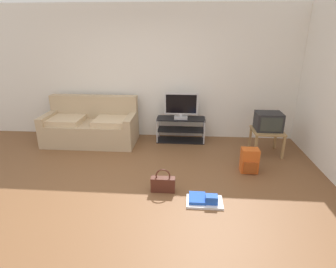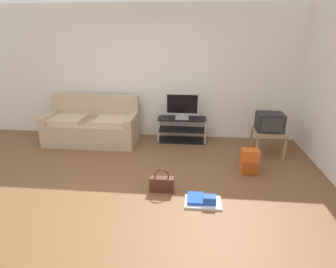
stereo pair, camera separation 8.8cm
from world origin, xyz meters
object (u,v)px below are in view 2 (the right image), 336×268
object	(u,v)px
flat_tv	(182,106)
backpack	(250,161)
crt_tv	(270,122)
floor_tray	(202,201)
couch	(93,126)
tv_stand	(182,130)
side_table	(268,134)
handbag	(162,184)

from	to	relation	value
flat_tv	backpack	distance (m)	1.81
crt_tv	floor_tray	distance (m)	2.22
couch	tv_stand	world-z (taller)	couch
side_table	backpack	size ratio (longest dim) A/B	1.36
backpack	tv_stand	bearing A→B (deg)	155.00
crt_tv	handbag	xyz separation A→B (m)	(-1.80, -1.50, -0.50)
floor_tray	crt_tv	bearing A→B (deg)	55.06
handbag	floor_tray	world-z (taller)	handbag
flat_tv	side_table	bearing A→B (deg)	-16.60
side_table	backpack	distance (m)	0.93
tv_stand	handbag	distance (m)	2.01
crt_tv	tv_stand	bearing A→B (deg)	163.20
couch	floor_tray	bearing A→B (deg)	-42.60
tv_stand	backpack	xyz separation A→B (m)	(1.16, -1.29, -0.05)
crt_tv	backpack	distance (m)	1.02
couch	flat_tv	world-z (taller)	flat_tv
side_table	floor_tray	size ratio (longest dim) A/B	1.13
backpack	handbag	size ratio (longest dim) A/B	1.14
tv_stand	handbag	bearing A→B (deg)	-95.30
couch	flat_tv	xyz separation A→B (m)	(1.83, 0.18, 0.42)
side_table	handbag	distance (m)	2.35
handbag	crt_tv	bearing A→B (deg)	39.88
couch	backpack	world-z (taller)	couch
side_table	crt_tv	bearing A→B (deg)	90.00
flat_tv	floor_tray	distance (m)	2.37
couch	floor_tray	xyz separation A→B (m)	(2.22, -2.04, -0.30)
couch	tv_stand	distance (m)	1.85
backpack	crt_tv	bearing A→B (deg)	83.51
flat_tv	handbag	xyz separation A→B (m)	(-0.18, -1.97, -0.64)
backpack	floor_tray	size ratio (longest dim) A/B	0.83
tv_stand	side_table	bearing A→B (deg)	-17.33
crt_tv	handbag	distance (m)	2.40
flat_tv	crt_tv	size ratio (longest dim) A/B	1.46
couch	side_table	distance (m)	3.46
tv_stand	flat_tv	bearing A→B (deg)	-90.00
crt_tv	handbag	size ratio (longest dim) A/B	1.31
flat_tv	side_table	xyz separation A→B (m)	(1.62, -0.48, -0.37)
tv_stand	crt_tv	world-z (taller)	crt_tv
crt_tv	floor_tray	world-z (taller)	crt_tv
tv_stand	crt_tv	size ratio (longest dim) A/B	2.15
backpack	floor_tray	world-z (taller)	backpack
backpack	side_table	bearing A→B (deg)	83.01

